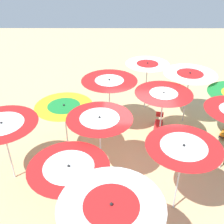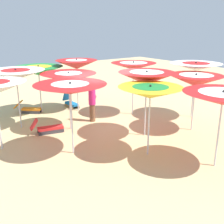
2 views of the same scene
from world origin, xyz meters
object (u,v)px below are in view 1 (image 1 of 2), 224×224
at_px(lounger_0, 158,125).
at_px(beach_umbrella_4, 69,173).
at_px(beach_umbrella_10, 109,84).
at_px(beach_umbrella_6, 163,97).
at_px(beach_umbrella_9, 64,110).
at_px(beach_umbrella_0, 111,210).
at_px(beach_umbrella_8, 3,128).
at_px(beachgoer_0, 172,144).
at_px(beach_umbrella_1, 183,150).
at_px(beach_umbrella_5, 100,124).
at_px(beach_umbrella_7, 189,77).
at_px(beach_umbrella_11, 147,68).

bearing_deg(lounger_0, beach_umbrella_4, -19.83).
bearing_deg(beach_umbrella_10, lounger_0, -91.79).
xyz_separation_m(beach_umbrella_6, beach_umbrella_9, (-0.90, 3.54, -0.03)).
distance_m(beach_umbrella_0, beach_umbrella_8, 4.66).
distance_m(beach_umbrella_6, lounger_0, 2.12).
bearing_deg(lounger_0, beachgoer_0, 16.72).
bearing_deg(beachgoer_0, beach_umbrella_4, 109.81).
bearing_deg(lounger_0, beach_umbrella_1, 11.34).
xyz_separation_m(beach_umbrella_10, beachgoer_0, (-2.20, -2.27, -1.31)).
relative_size(beach_umbrella_0, beach_umbrella_5, 1.01).
xyz_separation_m(beach_umbrella_4, lounger_0, (4.78, -3.08, -1.80)).
xyz_separation_m(beach_umbrella_0, beach_umbrella_1, (1.93, -1.89, -0.02)).
bearing_deg(beach_umbrella_6, beach_umbrella_5, 130.38).
relative_size(beach_umbrella_4, beach_umbrella_5, 0.92).
bearing_deg(beach_umbrella_6, beach_umbrella_0, 159.95).
xyz_separation_m(beach_umbrella_5, beachgoer_0, (0.73, -2.53, -1.36)).
bearing_deg(beach_umbrella_5, beach_umbrella_4, 160.15).
relative_size(beach_umbrella_0, beach_umbrella_7, 1.03).
distance_m(beach_umbrella_7, beach_umbrella_11, 2.04).
xyz_separation_m(beach_umbrella_4, beach_umbrella_11, (6.64, -2.67, 0.11)).
relative_size(beach_umbrella_6, beach_umbrella_7, 0.96).
relative_size(beach_umbrella_0, beach_umbrella_11, 1.05).
distance_m(beach_umbrella_4, beach_umbrella_8, 2.96).
bearing_deg(beach_umbrella_9, beach_umbrella_6, -75.66).
relative_size(beach_umbrella_8, lounger_0, 1.78).
bearing_deg(lounger_0, beach_umbrella_8, -48.54).
bearing_deg(beach_umbrella_0, lounger_0, -18.20).
bearing_deg(beach_umbrella_8, beachgoer_0, -81.82).
distance_m(beach_umbrella_6, beach_umbrella_11, 2.81).
relative_size(beach_umbrella_7, lounger_0, 1.87).
distance_m(beach_umbrella_5, beach_umbrella_7, 5.03).
xyz_separation_m(beach_umbrella_4, beachgoer_0, (2.65, -3.22, -1.16)).
relative_size(beach_umbrella_6, beachgoer_0, 1.43).
bearing_deg(beach_umbrella_6, beach_umbrella_4, 142.39).
bearing_deg(lounger_0, beach_umbrella_5, -26.87).
distance_m(beach_umbrella_6, beach_umbrella_9, 3.65).
bearing_deg(beach_umbrella_8, lounger_0, -61.53).
xyz_separation_m(beach_umbrella_7, lounger_0, (-0.64, 1.22, -1.98)).
relative_size(beach_umbrella_1, beach_umbrella_8, 1.07).
bearing_deg(beach_umbrella_8, beach_umbrella_9, -57.94).
height_order(beach_umbrella_1, beach_umbrella_6, beach_umbrella_1).
height_order(beach_umbrella_9, lounger_0, beach_umbrella_9).
xyz_separation_m(beach_umbrella_0, beach_umbrella_4, (1.35, 1.07, -0.27)).
height_order(beach_umbrella_5, beach_umbrella_7, beach_umbrella_5).
bearing_deg(beach_umbrella_10, beachgoer_0, -134.09).
distance_m(beach_umbrella_7, lounger_0, 2.41).
bearing_deg(beach_umbrella_11, beach_umbrella_7, -126.79).
height_order(beach_umbrella_1, beach_umbrella_10, beach_umbrella_1).
distance_m(beach_umbrella_0, beach_umbrella_10, 6.20).
bearing_deg(beach_umbrella_10, beach_umbrella_6, -116.36).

